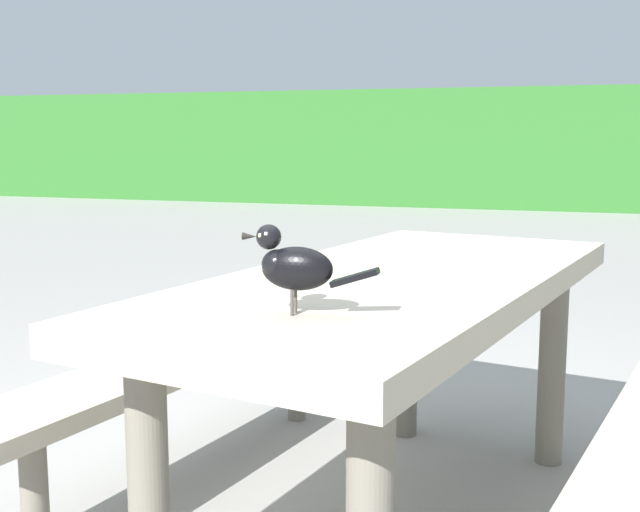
{
  "coord_description": "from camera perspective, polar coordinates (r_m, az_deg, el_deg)",
  "views": [
    {
      "loc": [
        0.82,
        -2.28,
        1.1
      ],
      "look_at": [
        0.28,
        -0.61,
        0.84
      ],
      "focal_mm": 44.99,
      "sensor_mm": 36.0,
      "label": 1
    }
  ],
  "objects": [
    {
      "name": "ground_plane",
      "position": [
        2.66,
        -1.7,
        -15.96
      ],
      "size": [
        60.0,
        60.0,
        0.0
      ],
      "primitive_type": "plane",
      "color": "gray"
    },
    {
      "name": "hedge_wall",
      "position": [
        12.97,
        14.58,
        7.42
      ],
      "size": [
        28.0,
        1.43,
        1.82
      ],
      "primitive_type": "cube",
      "color": "#2D6B28",
      "rests_on": "ground"
    },
    {
      "name": "picnic_table_foreground",
      "position": [
        2.2,
        5.35,
        -5.9
      ],
      "size": [
        1.98,
        2.0,
        0.74
      ],
      "color": "#B2A893",
      "rests_on": "ground"
    },
    {
      "name": "bird_grackle",
      "position": [
        1.63,
        -1.99,
        -0.63
      ],
      "size": [
        0.29,
        0.08,
        0.18
      ],
      "color": "black",
      "rests_on": "picnic_table_foreground"
    }
  ]
}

